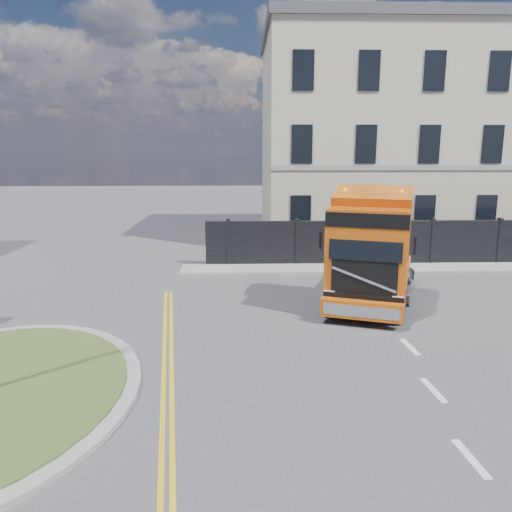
{
  "coord_description": "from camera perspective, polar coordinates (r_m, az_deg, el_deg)",
  "views": [
    {
      "loc": [
        -1.41,
        -12.5,
        5.03
      ],
      "look_at": [
        -0.97,
        2.66,
        1.8
      ],
      "focal_mm": 35.0,
      "sensor_mm": 36.0,
      "label": 1
    }
  ],
  "objects": [
    {
      "name": "ground",
      "position": [
        13.55,
        4.51,
        -9.81
      ],
      "size": [
        120.0,
        120.0,
        0.0
      ],
      "primitive_type": "plane",
      "color": "#424244",
      "rests_on": "ground"
    },
    {
      "name": "hoarding_fence",
      "position": [
        23.28,
        18.38,
        1.43
      ],
      "size": [
        18.8,
        0.25,
        2.0
      ],
      "color": "black",
      "rests_on": "ground"
    },
    {
      "name": "georgian_building",
      "position": [
        29.95,
        13.03,
        13.14
      ],
      "size": [
        12.3,
        10.3,
        12.8
      ],
      "color": "#C4B39C",
      "rests_on": "ground"
    },
    {
      "name": "pavement_far",
      "position": [
        22.45,
        17.68,
        -1.35
      ],
      "size": [
        20.0,
        1.6,
        0.12
      ],
      "primitive_type": "cube",
      "color": "gray",
      "rests_on": "ground"
    },
    {
      "name": "truck",
      "position": [
        16.48,
        12.94,
        0.03
      ],
      "size": [
        4.32,
        6.73,
        3.78
      ],
      "rotation": [
        0.0,
        0.0,
        -0.34
      ],
      "color": "black",
      "rests_on": "ground"
    }
  ]
}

